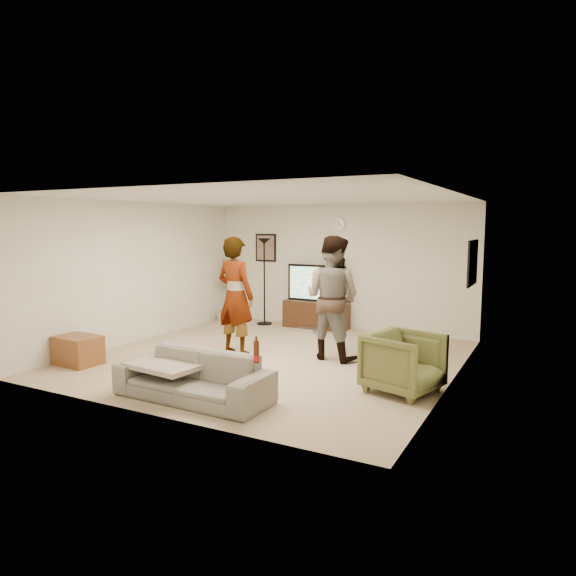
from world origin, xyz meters
The scene contains 24 objects.
floor centered at (0.00, 0.00, -0.01)m, with size 5.50×5.50×0.02m, color #C0AB93.
ceiling centered at (0.00, 0.00, 2.51)m, with size 5.50×5.50×0.02m, color silver.
wall_back centered at (0.00, 2.75, 1.25)m, with size 5.50×0.04×2.50m, color beige.
wall_front centered at (0.00, -2.75, 1.25)m, with size 5.50×0.04×2.50m, color beige.
wall_left centered at (-2.75, 0.00, 1.25)m, with size 0.04×5.50×2.50m, color beige.
wall_right centered at (2.75, 0.00, 1.25)m, with size 0.04×5.50×2.50m, color beige.
wall_clock centered at (0.00, 2.72, 2.10)m, with size 0.26×0.26×0.04m, color silver.
wall_speaker centered at (0.00, 2.69, 1.38)m, with size 0.25×0.10×0.10m, color black.
picture_back centered at (-1.70, 2.73, 1.60)m, with size 0.42×0.03×0.52m, color #815D55.
picture_right centered at (2.73, 1.60, 1.50)m, with size 0.03×0.78×0.62m, color #FF9849.
tv_stand centered at (-0.38, 2.50, 0.28)m, with size 1.32×0.45×0.55m, color #311A0E.
console_box centered at (-0.40, 2.11, 0.04)m, with size 0.40×0.30×0.07m, color #BCBCC1.
tv centered at (-0.38, 2.50, 0.92)m, with size 1.25×0.08×0.74m, color black.
tv_screen centered at (-0.38, 2.46, 0.92)m, with size 1.15×0.01×0.65m, color #BDF83C.
floor_lamp centered at (-1.52, 2.35, 0.90)m, with size 0.32×0.32×1.81m, color black.
cat_tree centered at (-2.45, 2.40, 0.68)m, with size 0.43×0.43×1.36m, color tan.
person_left centered at (-0.63, -0.07, 0.96)m, with size 0.70×0.46×1.91m, color #BBBBBB.
person_right centered at (0.84, 0.44, 0.96)m, with size 0.94×0.73×1.93m, color #274E7C.
sofa centered at (0.12, -2.12, 0.28)m, with size 1.94×0.76×0.57m, color slate.
throw_blanket centered at (-0.26, -2.12, 0.38)m, with size 0.90×0.70×0.06m, color #BDA99C.
beer_bottle centered at (1.02, -2.12, 0.69)m, with size 0.06×0.06×0.25m, color #421B0B.
armchair centered at (2.29, -0.68, 0.38)m, with size 0.81×0.84×0.76m, color brown.
side_table centered at (-2.40, -1.69, 0.22)m, with size 0.65×0.49×0.43m, color brown.
toy_ball centered at (-1.35, -0.11, 0.03)m, with size 0.06×0.06×0.06m, color #009872.
Camera 1 is at (3.93, -6.87, 2.09)m, focal length 31.99 mm.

